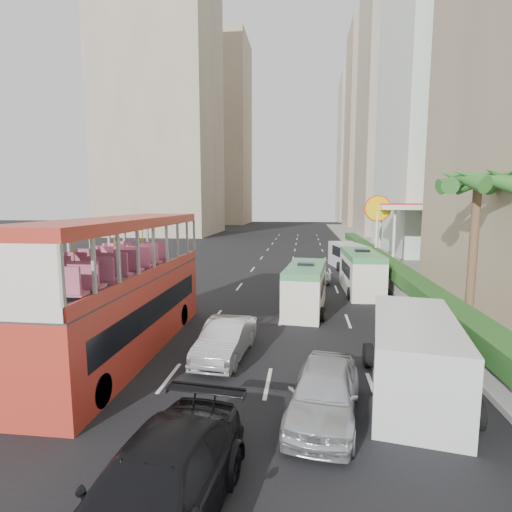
# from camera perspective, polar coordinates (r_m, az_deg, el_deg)

# --- Properties ---
(ground_plane) EXTENTS (200.00, 200.00, 0.00)m
(ground_plane) POSITION_cam_1_polar(r_m,az_deg,el_deg) (14.92, 4.00, -14.48)
(ground_plane) COLOR black
(ground_plane) RESTS_ON ground
(double_decker_bus) EXTENTS (2.50, 11.00, 5.06)m
(double_decker_bus) POSITION_cam_1_polar(r_m,az_deg,el_deg) (15.63, -18.51, -4.14)
(double_decker_bus) COLOR red
(double_decker_bus) RESTS_ON ground
(car_silver_lane_a) EXTENTS (1.82, 4.26, 1.37)m
(car_silver_lane_a) POSITION_cam_1_polar(r_m,az_deg,el_deg) (15.10, -4.33, -14.21)
(car_silver_lane_a) COLOR #BABDC2
(car_silver_lane_a) RESTS_ON ground
(car_silver_lane_b) EXTENTS (2.36, 4.49, 1.46)m
(car_silver_lane_b) POSITION_cam_1_polar(r_m,az_deg,el_deg) (11.47, 9.62, -21.82)
(car_silver_lane_b) COLOR #BABDC2
(car_silver_lane_b) RESTS_ON ground
(van_asset) EXTENTS (2.73, 4.59, 1.19)m
(van_asset) POSITION_cam_1_polar(r_m,az_deg,el_deg) (29.05, 8.02, -3.52)
(van_asset) COLOR silver
(van_asset) RESTS_ON ground
(minibus_near) EXTENTS (2.34, 5.56, 2.40)m
(minibus_near) POSITION_cam_1_polar(r_m,az_deg,el_deg) (20.93, 7.07, -4.56)
(minibus_near) COLOR silver
(minibus_near) RESTS_ON ground
(minibus_far) EXTENTS (2.12, 5.87, 2.58)m
(minibus_far) POSITION_cam_1_polar(r_m,az_deg,el_deg) (25.73, 14.79, -2.24)
(minibus_far) COLOR silver
(minibus_far) RESTS_ON ground
(panel_van_near) EXTENTS (3.19, 5.96, 2.26)m
(panel_van_near) POSITION_cam_1_polar(r_m,az_deg,el_deg) (12.97, 21.65, -13.16)
(panel_van_near) COLOR silver
(panel_van_near) RESTS_ON ground
(panel_van_far) EXTENTS (3.09, 5.50, 2.08)m
(panel_van_far) POSITION_cam_1_polar(r_m,az_deg,el_deg) (35.08, 13.00, 0.02)
(panel_van_far) COLOR silver
(panel_van_far) RESTS_ON ground
(sidewalk) EXTENTS (6.00, 120.00, 0.18)m
(sidewalk) POSITION_cam_1_polar(r_m,az_deg,el_deg) (40.07, 18.85, -0.62)
(sidewalk) COLOR #99968C
(sidewalk) RESTS_ON ground
(kerb_wall) EXTENTS (0.30, 44.00, 1.00)m
(kerb_wall) POSITION_cam_1_polar(r_m,az_deg,el_deg) (28.77, 17.92, -2.55)
(kerb_wall) COLOR silver
(kerb_wall) RESTS_ON sidewalk
(hedge) EXTENTS (1.10, 44.00, 0.70)m
(hedge) POSITION_cam_1_polar(r_m,az_deg,el_deg) (28.64, 17.99, -0.88)
(hedge) COLOR #2D6626
(hedge) RESTS_ON kerb_wall
(palm_tree) EXTENTS (0.36, 0.36, 6.40)m
(palm_tree) POSITION_cam_1_polar(r_m,az_deg,el_deg) (19.31, 28.57, 0.08)
(palm_tree) COLOR brown
(palm_tree) RESTS_ON sidewalk
(shell_station) EXTENTS (6.50, 8.00, 5.50)m
(shell_station) POSITION_cam_1_polar(r_m,az_deg,el_deg) (38.07, 21.12, 2.88)
(shell_station) COLOR silver
(shell_station) RESTS_ON ground
(tower_mid) EXTENTS (16.00, 16.00, 50.00)m
(tower_mid) POSITION_cam_1_polar(r_m,az_deg,el_deg) (76.35, 21.40, 21.93)
(tower_mid) COLOR #B5A58F
(tower_mid) RESTS_ON ground
(tower_far_a) EXTENTS (14.00, 14.00, 44.00)m
(tower_far_a) POSITION_cam_1_polar(r_m,az_deg,el_deg) (98.55, 17.12, 16.98)
(tower_far_a) COLOR tan
(tower_far_a) RESTS_ON ground
(tower_far_b) EXTENTS (14.00, 14.00, 40.00)m
(tower_far_b) POSITION_cam_1_polar(r_m,az_deg,el_deg) (119.79, 15.18, 14.38)
(tower_far_b) COLOR #B5A58F
(tower_far_b) RESTS_ON ground
(tower_left_a) EXTENTS (18.00, 18.00, 52.00)m
(tower_left_a) POSITION_cam_1_polar(r_m,az_deg,el_deg) (75.86, -13.43, 23.12)
(tower_left_a) COLOR #B5A58F
(tower_left_a) RESTS_ON ground
(tower_left_b) EXTENTS (16.00, 16.00, 46.00)m
(tower_left_b) POSITION_cam_1_polar(r_m,az_deg,el_deg) (107.65, -5.58, 17.00)
(tower_left_b) COLOR tan
(tower_left_b) RESTS_ON ground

